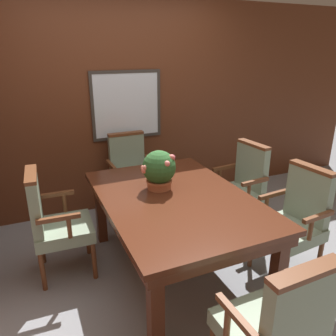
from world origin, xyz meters
name	(u,v)px	position (x,y,z in m)	size (l,w,h in m)	color
ground_plane	(181,272)	(0.00, 0.00, 0.00)	(14.00, 14.00, 0.00)	gray
wall_back	(124,108)	(0.00, 1.59, 1.23)	(7.20, 0.08, 2.45)	#5B2D19
dining_table	(175,206)	(-0.03, 0.06, 0.64)	(1.18, 1.71, 0.73)	#4C2314
chair_head_near	(277,327)	(-0.03, -1.21, 0.52)	(0.52, 0.49, 0.97)	brown
chair_right_far	(241,185)	(0.93, 0.44, 0.52)	(0.52, 0.54, 0.97)	brown
chair_head_far	(131,172)	(-0.03, 1.30, 0.52)	(0.51, 0.49, 0.97)	brown
chair_left_far	(53,220)	(-0.99, 0.45, 0.52)	(0.50, 0.53, 0.97)	brown
chair_right_near	(296,217)	(0.93, -0.34, 0.52)	(0.52, 0.54, 0.97)	brown
potted_plant	(159,169)	(-0.09, 0.27, 0.91)	(0.31, 0.29, 0.34)	#B2603D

